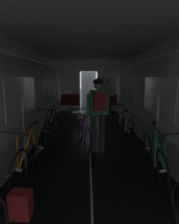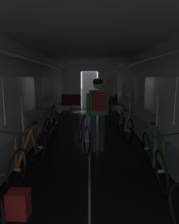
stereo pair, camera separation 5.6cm
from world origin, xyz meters
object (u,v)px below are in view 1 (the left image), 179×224
Objects in this scene: bicycle_green at (155,155)px; person_standing_near_bench at (108,94)px; bicycle_orange at (32,154)px; bicycle_purple_in_aisle at (84,133)px; bench_seat_far_right at (107,102)px; bicycle_black at (52,125)px; bench_seat_far_left at (70,102)px; bicycle_white at (125,125)px; backpack_on_floor at (21,204)px; person_cyclist_aisle at (98,107)px.

bicycle_green is 5.97m from person_standing_near_bench.
bicycle_orange is 1.67m from bicycle_purple_in_aisle.
bench_seat_far_right is 0.58× the size of bicycle_black.
bench_seat_far_left is at bearing 107.91° from bicycle_green.
bicycle_orange is 1.01× the size of bicycle_purple_in_aisle.
bicycle_black is at bearing -119.11° from person_standing_near_bench.
bench_seat_far_left is 0.58× the size of person_standing_near_bench.
bicycle_white reaches higher than backpack_on_floor.
bench_seat_far_right is 0.58× the size of bicycle_green.
bench_seat_far_right is 4.45m from bicycle_black.
bicycle_white reaches higher than bicycle_orange.
bicycle_black is at bearing 90.87° from bicycle_orange.
person_standing_near_bench is (2.00, 3.59, 0.59)m from bicycle_black.
person_standing_near_bench is at bearing 92.29° from bicycle_green.
bicycle_green is (2.04, -6.31, -0.19)m from bench_seat_far_left.
bicycle_purple_in_aisle is at bearing 131.76° from bicycle_green.
bicycle_purple_in_aisle is (-1.05, -4.87, -0.18)m from bench_seat_far_right.
person_cyclist_aisle is 4.80m from person_standing_near_bench.
person_cyclist_aisle reaches higher than bicycle_green.
bench_seat_far_left is at bearing 88.50° from bicycle_orange.
bicycle_purple_in_aisle is 4.65m from person_standing_near_bench.
bicycle_orange is 4.97× the size of backpack_on_floor.
bench_seat_far_right is 6.32m from bicycle_green.
bicycle_green is 1.01× the size of person_standing_near_bench.
backpack_on_floor is (0.17, -1.13, -0.21)m from bicycle_orange.
bicycle_green is at bearing -72.09° from bench_seat_far_left.
bicycle_white reaches higher than bicycle_purple_in_aisle.
backpack_on_floor is at bearing -81.63° from bicycle_orange.
bench_seat_far_left and bench_seat_far_right have the same top height.
bicycle_green is (0.24, -6.31, -0.19)m from bench_seat_far_right.
bench_seat_far_right is 7.62m from backpack_on_floor.
person_standing_near_bench is (-0.13, 3.62, 0.59)m from bicycle_white.
bicycle_purple_in_aisle is 2.64m from backpack_on_floor.
person_standing_near_bench is (1.05, 4.49, 0.59)m from bicycle_purple_in_aisle.
bicycle_black is at bearing 133.69° from bicycle_green.
bicycle_orange is at bearing -138.03° from person_cyclist_aisle.
bicycle_black is 1.00× the size of bicycle_green.
bicycle_green reaches higher than bicycle_orange.
backpack_on_floor is at bearing -119.53° from bicycle_white.
bicycle_green is (2.20, -0.05, -0.00)m from bicycle_orange.
person_standing_near_bench is (0.71, 4.75, -0.10)m from person_cyclist_aisle.
bicycle_black is 1.30m from bicycle_purple_in_aisle.
bicycle_green is at bearing -87.82° from bench_seat_far_right.
bench_seat_far_right is 6.56m from bicycle_orange.
person_standing_near_bench reaches higher than bicycle_green.
bicycle_green is at bearing -87.23° from bicycle_white.
bicycle_white is 1.57m from person_cyclist_aisle.
bicycle_purple_in_aisle is (-1.18, -0.87, 0.00)m from bicycle_white.
bench_seat_far_left is 1.80m from bench_seat_far_right.
bench_seat_far_right reaches higher than backpack_on_floor.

